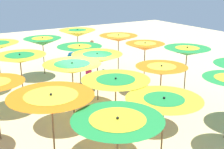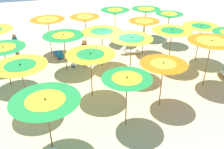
# 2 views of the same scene
# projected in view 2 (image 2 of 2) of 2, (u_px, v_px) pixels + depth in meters

# --- Properties ---
(ground) EXTENTS (42.60, 42.60, 0.04)m
(ground) POSITION_uv_depth(u_px,v_px,m) (116.00, 71.00, 14.41)
(ground) COLOR beige
(beach_umbrella_0) EXTENTS (2.17, 2.17, 2.28)m
(beach_umbrella_0) POSITION_uv_depth(u_px,v_px,m) (146.00, 11.00, 18.45)
(beach_umbrella_0) COLOR brown
(beach_umbrella_0) RESTS_ON ground
(beach_umbrella_1) EXTENTS (2.06, 2.06, 2.48)m
(beach_umbrella_1) POSITION_uv_depth(u_px,v_px,m) (115.00, 12.00, 17.35)
(beach_umbrella_1) COLOR brown
(beach_umbrella_1) RESTS_ON ground
(beach_umbrella_2) EXTENTS (1.97, 1.97, 2.34)m
(beach_umbrella_2) POSITION_uv_depth(u_px,v_px,m) (85.00, 19.00, 16.30)
(beach_umbrella_2) COLOR brown
(beach_umbrella_2) RESTS_ON ground
(beach_umbrella_3) EXTENTS (2.17, 2.17, 2.38)m
(beach_umbrella_3) POSITION_uv_depth(u_px,v_px,m) (48.00, 22.00, 15.60)
(beach_umbrella_3) COLOR brown
(beach_umbrella_3) RESTS_ON ground
(beach_umbrella_5) EXTENTS (1.93, 1.93, 2.29)m
(beach_umbrella_5) POSITION_uv_depth(u_px,v_px,m) (169.00, 16.00, 17.17)
(beach_umbrella_5) COLOR brown
(beach_umbrella_5) RESTS_ON ground
(beach_umbrella_6) EXTENTS (1.99, 1.99, 2.27)m
(beach_umbrella_6) POSITION_uv_depth(u_px,v_px,m) (144.00, 23.00, 15.70)
(beach_umbrella_6) COLOR brown
(beach_umbrella_6) RESTS_ON ground
(beach_umbrella_7) EXTENTS (2.26, 2.26, 2.25)m
(beach_umbrella_7) POSITION_uv_depth(u_px,v_px,m) (102.00, 34.00, 13.99)
(beach_umbrella_7) COLOR brown
(beach_umbrella_7) RESTS_ON ground
(beach_umbrella_8) EXTENTS (2.28, 2.28, 2.18)m
(beach_umbrella_8) POSITION_uv_depth(u_px,v_px,m) (64.00, 38.00, 13.57)
(beach_umbrella_8) COLOR brown
(beach_umbrella_8) RESTS_ON ground
(beach_umbrella_9) EXTENTS (2.15, 2.15, 2.19)m
(beach_umbrella_9) POSITION_uv_depth(u_px,v_px,m) (4.00, 51.00, 12.05)
(beach_umbrella_9) COLOR brown
(beach_umbrella_9) RESTS_ON ground
(beach_umbrella_10) EXTENTS (2.12, 2.12, 2.34)m
(beach_umbrella_10) POSITION_uv_depth(u_px,v_px,m) (201.00, 29.00, 14.54)
(beach_umbrella_10) COLOR brown
(beach_umbrella_10) RESTS_ON ground
(beach_umbrella_11) EXTENTS (2.24, 2.24, 2.35)m
(beach_umbrella_11) POSITION_uv_depth(u_px,v_px,m) (172.00, 33.00, 13.78)
(beach_umbrella_11) COLOR brown
(beach_umbrella_11) RESTS_ON ground
(beach_umbrella_12) EXTENTS (2.26, 2.26, 2.32)m
(beach_umbrella_12) POSITION_uv_depth(u_px,v_px,m) (131.00, 41.00, 12.82)
(beach_umbrella_12) COLOR brown
(beach_umbrella_12) RESTS_ON ground
(beach_umbrella_13) EXTENTS (2.24, 2.24, 2.31)m
(beach_umbrella_13) POSITION_uv_depth(u_px,v_px,m) (91.00, 57.00, 11.04)
(beach_umbrella_13) COLOR brown
(beach_umbrella_13) RESTS_ON ground
(beach_umbrella_14) EXTENTS (2.17, 2.17, 2.35)m
(beach_umbrella_14) POSITION_uv_depth(u_px,v_px,m) (21.00, 69.00, 9.94)
(beach_umbrella_14) COLOR brown
(beach_umbrella_14) RESTS_ON ground
(beach_umbrella_16) EXTENTS (2.29, 2.29, 2.54)m
(beach_umbrella_16) POSITION_uv_depth(u_px,v_px,m) (211.00, 44.00, 11.83)
(beach_umbrella_16) COLOR brown
(beach_umbrella_16) RESTS_ON ground
(beach_umbrella_17) EXTENTS (2.02, 2.02, 2.18)m
(beach_umbrella_17) POSITION_uv_depth(u_px,v_px,m) (163.00, 67.00, 10.48)
(beach_umbrella_17) COLOR brown
(beach_umbrella_17) RESTS_ON ground
(beach_umbrella_18) EXTENTS (1.92, 1.92, 2.26)m
(beach_umbrella_18) POSITION_uv_depth(u_px,v_px,m) (127.00, 83.00, 9.22)
(beach_umbrella_18) COLOR brown
(beach_umbrella_18) RESTS_ON ground
(beach_umbrella_19) EXTENTS (2.28, 2.28, 2.27)m
(beach_umbrella_19) POSITION_uv_depth(u_px,v_px,m) (46.00, 105.00, 7.95)
(beach_umbrella_19) COLOR brown
(beach_umbrella_19) RESTS_ON ground
(lounger_2) EXTENTS (1.11, 0.98, 0.61)m
(lounger_2) POSITION_uv_depth(u_px,v_px,m) (77.00, 61.00, 15.05)
(lounger_2) COLOR silver
(lounger_2) RESTS_ON ground
(lounger_3) EXTENTS (1.31, 0.59, 0.61)m
(lounger_3) POSITION_uv_depth(u_px,v_px,m) (58.00, 54.00, 15.96)
(lounger_3) COLOR olive
(lounger_3) RESTS_ON ground
(lounger_5) EXTENTS (0.67, 1.35, 0.53)m
(lounger_5) POSITION_uv_depth(u_px,v_px,m) (131.00, 51.00, 16.43)
(lounger_5) COLOR olive
(lounger_5) RESTS_ON ground
(beachgoer_0) EXTENTS (0.30, 0.30, 1.73)m
(beachgoer_0) POSITION_uv_depth(u_px,v_px,m) (85.00, 54.00, 14.30)
(beachgoer_0) COLOR #D8A87F
(beachgoer_0) RESTS_ON ground
(beachgoer_2) EXTENTS (0.30, 0.30, 1.76)m
(beachgoer_2) POSITION_uv_depth(u_px,v_px,m) (16.00, 47.00, 15.14)
(beachgoer_2) COLOR #A3704C
(beachgoer_2) RESTS_ON ground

